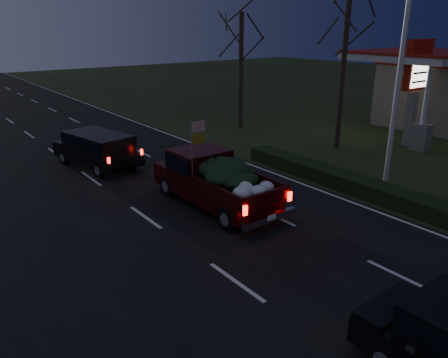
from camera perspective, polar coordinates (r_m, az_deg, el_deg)
ground at (r=11.51m, az=1.61°, el=-13.35°), size 120.00×120.00×0.00m
road_asphalt at (r=11.51m, az=1.61°, el=-13.31°), size 14.00×120.00×0.02m
hedge_row at (r=18.41m, az=14.89°, el=-0.03°), size 1.00×10.00×0.60m
light_pole at (r=18.28m, az=22.34°, el=15.71°), size 0.50×0.90×9.16m
gas_price_pylon at (r=25.50m, az=23.84°, el=12.31°), size 2.00×0.41×5.57m
gas_canopy at (r=27.68m, az=24.30°, el=13.92°), size 7.10×6.10×4.88m
bare_tree_mid at (r=23.59m, az=15.80°, el=19.06°), size 3.60×3.60×8.50m
bare_tree_far at (r=27.81m, az=2.27°, el=17.38°), size 3.60×3.60×7.00m
pickup_truck at (r=15.72m, az=-1.21°, el=0.25°), size 2.10×5.43×2.84m
lead_suv at (r=20.85m, az=-16.18°, el=4.11°), size 2.73×4.83×1.31m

